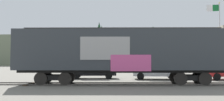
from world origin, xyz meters
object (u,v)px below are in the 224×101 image
object	(u,v)px
freight_car	(122,51)
flagpole	(218,30)
parked_car_white	(155,70)
parked_car_black	(92,70)

from	to	relation	value
freight_car	flagpole	distance (m)	14.25
flagpole	parked_car_white	bearing A→B (deg)	-147.75
flagpole	parked_car_black	distance (m)	14.64
freight_car	parked_car_black	size ratio (longest dim) A/B	3.32
flagpole	freight_car	bearing A→B (deg)	-137.37
freight_car	parked_car_black	distance (m)	6.18
parked_car_black	flagpole	bearing A→B (deg)	17.97
freight_car	flagpole	world-z (taller)	flagpole
flagpole	parked_car_white	size ratio (longest dim) A/B	1.93
parked_car_black	freight_car	bearing A→B (deg)	-59.73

